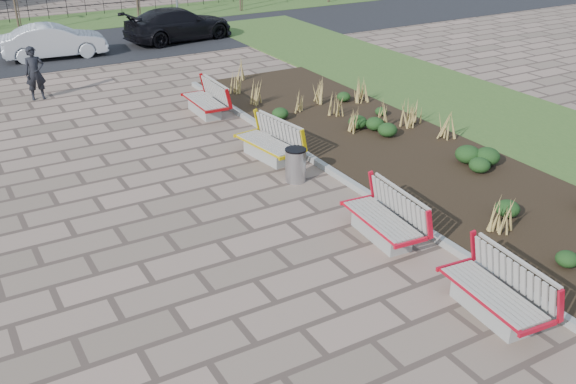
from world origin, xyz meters
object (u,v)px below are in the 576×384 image
bench_b (382,217)px  car_silver (54,41)px  litter_bin (296,165)px  pedestrian (35,73)px  bench_d (204,99)px  car_black (179,24)px  bench_a (493,290)px  bench_c (267,141)px

bench_b → car_silver: size_ratio=0.50×
bench_b → litter_bin: size_ratio=2.52×
bench_b → pedestrian: 14.11m
bench_d → bench_b: bearing=-89.1°
pedestrian → car_silver: pedestrian is taller
bench_d → car_black: bearing=73.6°
bench_b → car_black: (3.20, 19.45, 0.26)m
bench_a → pedestrian: bearing=109.4°
pedestrian → bench_c: bearing=-60.7°
bench_c → bench_d: (0.00, 4.22, 0.00)m
car_silver → car_black: size_ratio=0.82×
bench_a → bench_b: 3.05m
bench_c → litter_bin: size_ratio=2.52×
car_silver → car_black: (5.70, 0.46, 0.05)m
car_black → bench_b: bearing=163.2°
bench_b → car_black: 19.71m
bench_b → car_silver: 19.15m
bench_b → litter_bin: bench_b is taller
bench_b → car_black: car_black is taller
car_silver → car_black: car_black is taller
bench_b → car_silver: car_silver is taller
bench_b → bench_d: size_ratio=1.00×
bench_c → bench_d: bearing=82.2°
bench_b → litter_bin: (-0.09, 3.32, -0.08)m
bench_b → bench_c: bearing=94.4°
bench_a → litter_bin: (-0.09, 6.37, -0.08)m
pedestrian → car_silver: bearing=75.0°
bench_d → pedestrian: 6.07m
bench_b → litter_bin: 3.33m
bench_b → bench_c: same height
bench_a → litter_bin: bench_a is taller
bench_a → litter_bin: size_ratio=2.52×
bench_b → bench_a: bearing=-85.6°
litter_bin → car_black: size_ratio=0.16×
litter_bin → car_silver: car_silver is taller
litter_bin → pedestrian: 10.96m
bench_a → car_silver: bearing=101.4°
bench_c → litter_bin: bearing=-100.8°
litter_bin → bench_b: bearing=-88.5°
bench_a → car_silver: 22.18m
bench_c → litter_bin: bench_c is taller
bench_a → bench_d: (0.00, 12.20, 0.00)m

